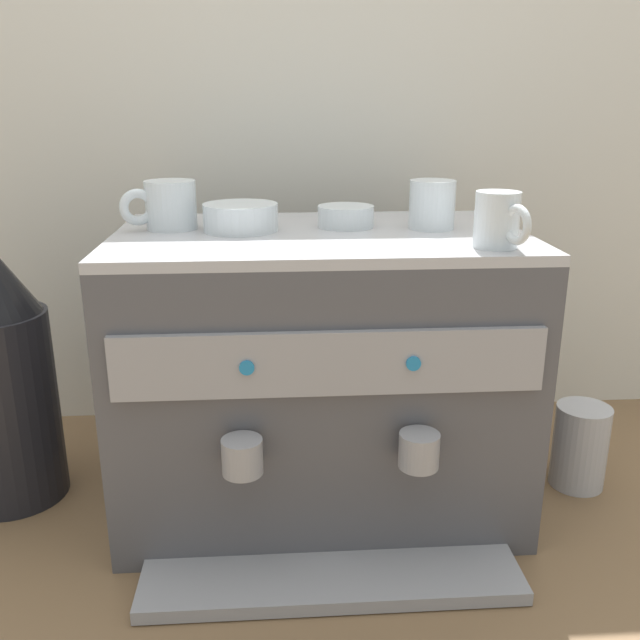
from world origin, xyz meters
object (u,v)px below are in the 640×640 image
at_px(ceramic_cup_0, 499,220).
at_px(milk_pitcher, 579,445).
at_px(ceramic_cup_1, 168,205).
at_px(ceramic_cup_2, 431,204).
at_px(ceramic_bowl_0, 346,217).
at_px(ceramic_bowl_1, 241,218).
at_px(espresso_machine, 320,373).

relative_size(ceramic_cup_0, milk_pitcher, 0.66).
distance_m(ceramic_cup_1, ceramic_cup_2, 0.41).
bearing_deg(ceramic_cup_0, ceramic_bowl_0, 136.92).
bearing_deg(milk_pitcher, ceramic_cup_2, 176.02).
bearing_deg(ceramic_cup_2, ceramic_bowl_1, -179.48).
xyz_separation_m(ceramic_bowl_0, milk_pitcher, (0.42, -0.04, -0.40)).
distance_m(ceramic_cup_2, milk_pitcher, 0.51).
xyz_separation_m(espresso_machine, ceramic_cup_2, (0.18, 0.03, 0.27)).
distance_m(ceramic_cup_0, milk_pitcher, 0.50).
xyz_separation_m(ceramic_cup_2, milk_pitcher, (0.28, -0.02, -0.43)).
xyz_separation_m(ceramic_cup_1, ceramic_bowl_0, (0.28, 0.00, -0.02)).
bearing_deg(espresso_machine, ceramic_bowl_0, 45.80).
height_order(ceramic_cup_1, milk_pitcher, ceramic_cup_1).
xyz_separation_m(ceramic_bowl_1, milk_pitcher, (0.58, -0.02, -0.41)).
relative_size(ceramic_cup_1, ceramic_bowl_0, 1.29).
bearing_deg(ceramic_cup_1, ceramic_bowl_0, 0.15).
distance_m(ceramic_cup_2, ceramic_bowl_1, 0.30).
height_order(espresso_machine, ceramic_cup_2, ceramic_cup_2).
relative_size(ceramic_cup_1, ceramic_cup_2, 1.03).
bearing_deg(ceramic_cup_1, espresso_machine, -10.75).
bearing_deg(ceramic_cup_2, espresso_machine, -171.59).
bearing_deg(ceramic_cup_2, ceramic_bowl_0, 171.88).
bearing_deg(ceramic_bowl_0, ceramic_cup_0, -43.08).
bearing_deg(ceramic_cup_2, milk_pitcher, -3.98).
relative_size(espresso_machine, ceramic_cup_1, 5.46).
xyz_separation_m(ceramic_bowl_0, ceramic_bowl_1, (-0.17, -0.02, 0.00)).
height_order(ceramic_cup_0, ceramic_bowl_1, ceramic_cup_0).
bearing_deg(espresso_machine, ceramic_bowl_1, 169.10).
height_order(ceramic_cup_1, ceramic_bowl_0, ceramic_cup_1).
bearing_deg(ceramic_cup_2, ceramic_cup_0, -70.41).
height_order(espresso_machine, ceramic_cup_1, ceramic_cup_1).
bearing_deg(ceramic_bowl_0, ceramic_bowl_1, -172.52).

